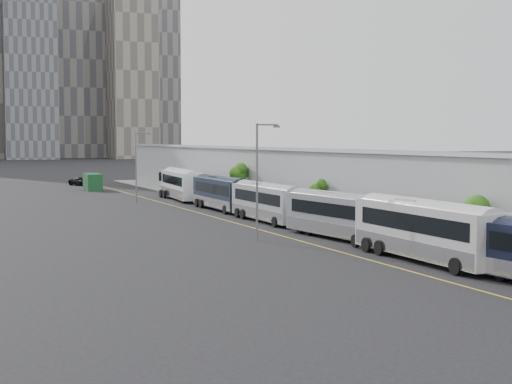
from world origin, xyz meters
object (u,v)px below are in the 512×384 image
bus_4 (268,206)px  bus_6 (182,187)px  bus_5 (222,196)px  bus_3 (341,220)px  street_lamp_far (137,162)px  bus_2 (426,236)px  street_lamp_near (259,174)px  shipping_container (93,182)px  suv (82,181)px

bus_4 → bus_6: bearing=89.5°
bus_4 → bus_5: (0.15, 13.55, 0.03)m
bus_3 → bus_4: bearing=84.8°
bus_4 → street_lamp_far: bearing=102.6°
bus_4 → bus_6: 29.60m
bus_4 → bus_6: bus_6 is taller
bus_5 → bus_6: size_ratio=0.93×
bus_2 → bus_5: bus_2 is taller
street_lamp_near → street_lamp_far: bearing=89.7°
bus_3 → shipping_container: (-6.96, 68.45, -0.28)m
bus_6 → bus_5: bearing=-86.3°
bus_2 → suv: (-5.94, 93.58, -0.98)m
bus_2 → bus_6: bearing=89.7°
street_lamp_far → street_lamp_near: bearing=-90.3°
bus_6 → street_lamp_near: 42.97m
bus_2 → bus_3: bus_2 is taller
suv → shipping_container: bearing=-117.8°
bus_6 → shipping_container: bearing=111.1°
bus_3 → street_lamp_near: 7.69m
bus_6 → suv: bus_6 is taller
bus_3 → bus_4: size_ratio=1.01×
street_lamp_far → shipping_container: size_ratio=1.52×
shipping_container → street_lamp_far: bearing=-85.8°
street_lamp_near → street_lamp_far: (0.21, 40.44, -0.20)m
suv → street_lamp_far: bearing=-114.8°
bus_2 → bus_4: bearing=89.9°
bus_3 → street_lamp_far: size_ratio=1.46×
bus_4 → shipping_container: bearing=97.5°
street_lamp_near → bus_5: bearing=76.3°
bus_3 → street_lamp_far: bearing=92.4°
street_lamp_near → shipping_container: bearing=90.4°
shipping_container → suv: 12.73m
bus_3 → shipping_container: size_ratio=2.22×
bus_4 → street_lamp_near: bearing=-115.9°
bus_6 → street_lamp_far: street_lamp_far is taller
shipping_container → suv: bearing=89.8°
bus_6 → bus_2: bearing=-86.0°
bus_2 → street_lamp_near: bearing=113.4°
bus_6 → bus_4: bearing=-86.2°
bus_2 → bus_4: bus_2 is taller
bus_5 → street_lamp_near: size_ratio=1.41×
bus_3 → bus_6: bus_6 is taller
bus_2 → bus_6: bus_6 is taller
bus_6 → street_lamp_near: street_lamp_near is taller
street_lamp_far → suv: size_ratio=1.67×
bus_4 → bus_5: size_ratio=0.98×
street_lamp_near → bus_4: bearing=63.8°
bus_6 → suv: bearing=104.7°
street_lamp_near → shipping_container: (-0.52, 66.66, -4.07)m
bus_6 → street_lamp_near: (-6.68, -42.29, 3.65)m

